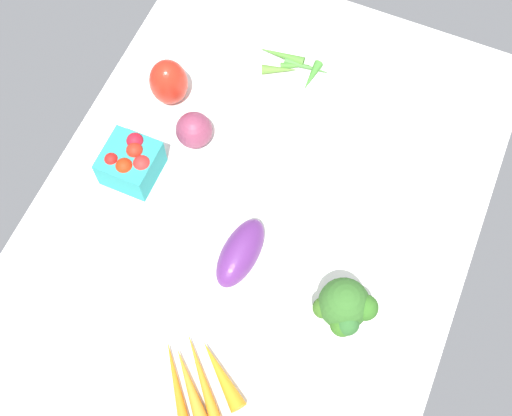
# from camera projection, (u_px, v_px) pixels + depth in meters

# --- Properties ---
(tablecloth) EXTENTS (1.04, 0.76, 0.02)m
(tablecloth) POSITION_uv_depth(u_px,v_px,m) (256.00, 215.00, 1.23)
(tablecloth) COLOR white
(tablecloth) RESTS_ON ground
(okra_pile) EXTENTS (0.07, 0.16, 0.02)m
(okra_pile) POSITION_uv_depth(u_px,v_px,m) (293.00, 66.00, 1.34)
(okra_pile) COLOR #598732
(okra_pile) RESTS_ON tablecloth
(broccoli_head) EXTENTS (0.09, 0.10, 0.11)m
(broccoli_head) POSITION_uv_depth(u_px,v_px,m) (345.00, 308.00, 1.07)
(broccoli_head) COLOR #A0BF72
(broccoli_head) RESTS_ON tablecloth
(carrot_bunch) EXTENTS (0.17, 0.17, 0.03)m
(carrot_bunch) POSITION_uv_depth(u_px,v_px,m) (199.00, 382.00, 1.08)
(carrot_bunch) COLOR orange
(carrot_bunch) RESTS_ON tablecloth
(red_onion_near_basket) EXTENTS (0.07, 0.07, 0.07)m
(red_onion_near_basket) POSITION_uv_depth(u_px,v_px,m) (194.00, 130.00, 1.25)
(red_onion_near_basket) COLOR #83354F
(red_onion_near_basket) RESTS_ON tablecloth
(berry_basket) EXTENTS (0.09, 0.09, 0.08)m
(berry_basket) POSITION_uv_depth(u_px,v_px,m) (131.00, 162.00, 1.21)
(berry_basket) COLOR teal
(berry_basket) RESTS_ON tablecloth
(bell_pepper_red) EXTENTS (0.10, 0.10, 0.10)m
(bell_pepper_red) POSITION_uv_depth(u_px,v_px,m) (169.00, 82.00, 1.27)
(bell_pepper_red) COLOR red
(bell_pepper_red) RESTS_ON tablecloth
(eggplant) EXTENTS (0.14, 0.07, 0.06)m
(eggplant) POSITION_uv_depth(u_px,v_px,m) (240.00, 253.00, 1.15)
(eggplant) COLOR #5C2873
(eggplant) RESTS_ON tablecloth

